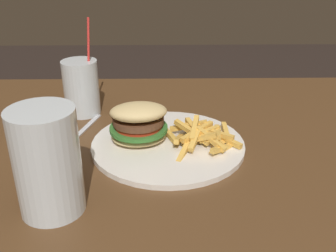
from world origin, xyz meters
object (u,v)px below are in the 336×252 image
meal_plate_near (158,134)px  juice_glass (82,90)px  spoon (67,143)px  beer_glass (48,165)px

meal_plate_near → juice_glass: 0.23m
meal_plate_near → spoon: (0.17, -0.01, -0.02)m
meal_plate_near → juice_glass: juice_glass is taller
meal_plate_near → beer_glass: size_ratio=1.83×
beer_glass → juice_glass: (0.02, -0.34, -0.02)m
beer_glass → spoon: (0.02, -0.19, -0.07)m
beer_glass → juice_glass: size_ratio=0.75×
juice_glass → beer_glass: bearing=92.9°
beer_glass → spoon: 0.20m
meal_plate_near → juice_glass: (0.17, -0.16, 0.03)m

